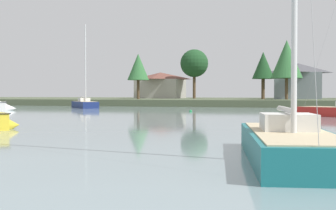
{
  "coord_description": "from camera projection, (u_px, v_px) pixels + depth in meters",
  "views": [
    {
      "loc": [
        12.45,
        -11.58,
        2.27
      ],
      "look_at": [
        -0.86,
        33.51,
        1.13
      ],
      "focal_mm": 49.97,
      "sensor_mm": 36.0,
      "label": 1
    }
  ],
  "objects": [
    {
      "name": "far_shore_bank",
      "position": [
        246.0,
        101.0,
        102.2
      ],
      "size": [
        188.79,
        51.2,
        1.2
      ],
      "primitive_type": "cube",
      "color": "#4C563D",
      "rests_on": "ground"
    },
    {
      "name": "sailboat_teal",
      "position": [
        290.0,
        151.0,
        15.95
      ],
      "size": [
        4.48,
        9.92,
        14.97
      ],
      "color": "#196B70",
      "rests_on": "ground"
    },
    {
      "name": "dinghy_orange",
      "position": [
        316.0,
        111.0,
        57.01
      ],
      "size": [
        2.82,
        2.98,
        0.47
      ],
      "color": "orange",
      "rests_on": "ground"
    },
    {
      "name": "sailboat_navy",
      "position": [
        85.0,
        106.0,
        74.79
      ],
      "size": [
        7.61,
        8.59,
        13.93
      ],
      "color": "navy",
      "rests_on": "ground"
    },
    {
      "name": "mooring_buoy_green",
      "position": [
        191.0,
        111.0,
        58.91
      ],
      "size": [
        0.34,
        0.34,
        0.4
      ],
      "color": "#1E8C47",
      "rests_on": "ground"
    },
    {
      "name": "shore_tree_center_right",
      "position": [
        194.0,
        63.0,
        103.15
      ],
      "size": [
        6.16,
        6.16,
        10.88
      ],
      "color": "brown",
      "rests_on": "far_shore_bank"
    },
    {
      "name": "shore_tree_inland_a",
      "position": [
        138.0,
        67.0,
        91.31
      ],
      "size": [
        4.23,
        4.23,
        8.91
      ],
      "color": "brown",
      "rests_on": "far_shore_bank"
    },
    {
      "name": "shore_tree_right",
      "position": [
        263.0,
        66.0,
        92.6
      ],
      "size": [
        4.38,
        4.38,
        9.39
      ],
      "color": "brown",
      "rests_on": "far_shore_bank"
    },
    {
      "name": "shore_tree_inland_c",
      "position": [
        287.0,
        59.0,
        85.88
      ],
      "size": [
        5.76,
        5.76,
        10.98
      ],
      "color": "brown",
      "rests_on": "far_shore_bank"
    },
    {
      "name": "cottage_near_water",
      "position": [
        298.0,
        81.0,
        96.83
      ],
      "size": [
        9.88,
        10.42,
        7.36
      ],
      "color": "gray",
      "rests_on": "far_shore_bank"
    },
    {
      "name": "cottage_hillside",
      "position": [
        161.0,
        85.0,
        109.31
      ],
      "size": [
        10.78,
        9.87,
        6.04
      ],
      "color": "#9E998E",
      "rests_on": "far_shore_bank"
    }
  ]
}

